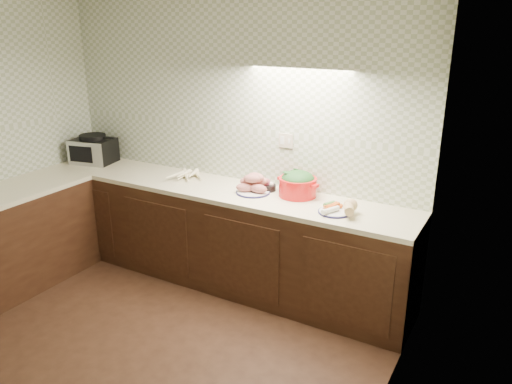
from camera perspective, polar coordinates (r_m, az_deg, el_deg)
The scene contains 8 objects.
room at distance 3.15m, azimuth -20.64°, elevation 5.61°, with size 3.60×3.60×2.60m.
counter at distance 4.44m, azimuth -17.99°, elevation -6.46°, with size 3.60×3.60×0.90m.
toaster_oven at distance 5.39m, azimuth -18.08°, elevation 4.63°, with size 0.46×0.39×0.29m.
parsnip_pile at distance 4.63m, azimuth -8.15°, elevation 1.84°, with size 0.34×0.35×0.08m.
sweet_potato_plate at distance 4.23m, azimuth -0.30°, elevation 0.82°, with size 0.29×0.29×0.17m.
onion_bowl at distance 4.29m, azimuth 1.34°, elevation 0.68°, with size 0.14×0.14×0.11m.
dutch_oven at distance 4.15m, azimuth 4.80°, elevation 0.95°, with size 0.39×0.37×0.22m.
veg_plate at distance 3.85m, azimuth 9.76°, elevation -1.78°, with size 0.32×0.31×0.12m.
Camera 1 is at (2.37, -1.96, 2.30)m, focal length 35.00 mm.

